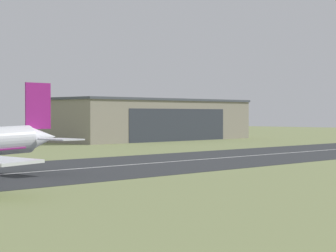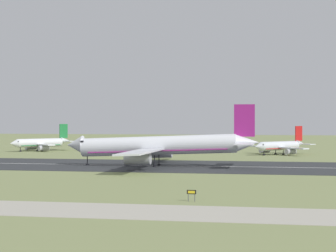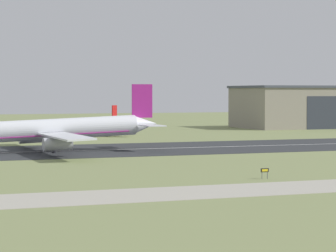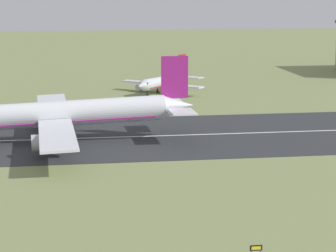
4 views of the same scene
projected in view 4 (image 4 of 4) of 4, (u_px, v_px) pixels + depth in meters
name	position (u px, v px, depth m)	size (l,w,h in m)	color
ground_plane	(333.00, 220.00, 101.04)	(750.93, 750.93, 0.00)	#7A8451
runway_strip	(228.00, 134.00, 157.05)	(510.93, 43.13, 0.06)	#2B2D30
runway_centreline	(228.00, 134.00, 157.05)	(459.84, 0.70, 0.01)	silver
airplane_landing	(60.00, 115.00, 148.61)	(50.26, 59.62, 15.83)	silver
airplane_parked_centre	(163.00, 82.00, 212.37)	(22.45, 22.21, 9.64)	silver
runway_sign	(256.00, 249.00, 86.63)	(1.39, 0.13, 1.71)	#4C4C51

